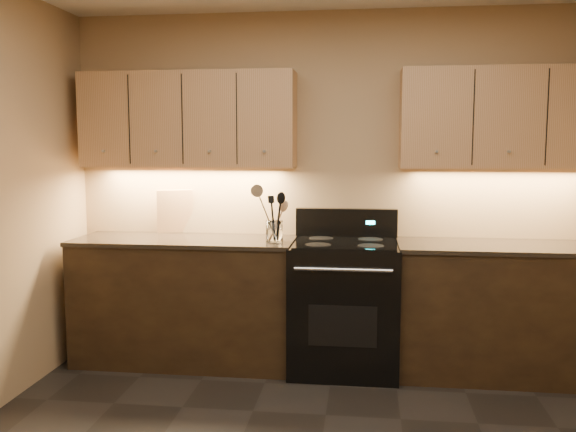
% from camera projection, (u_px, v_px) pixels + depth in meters
% --- Properties ---
extents(wall_back, '(4.00, 0.04, 2.60)m').
position_uv_depth(wall_back, '(336.00, 187.00, 4.60)').
color(wall_back, tan).
rests_on(wall_back, ground).
extents(counter_left, '(1.62, 0.62, 0.93)m').
position_uv_depth(counter_left, '(186.00, 300.00, 4.54)').
color(counter_left, black).
rests_on(counter_left, ground).
extents(counter_right, '(1.46, 0.62, 0.93)m').
position_uv_depth(counter_right, '(502.00, 310.00, 4.26)').
color(counter_right, black).
rests_on(counter_right, ground).
extents(stove, '(0.76, 0.68, 1.14)m').
position_uv_depth(stove, '(344.00, 304.00, 4.37)').
color(stove, black).
rests_on(stove, ground).
extents(upper_cab_left, '(1.60, 0.30, 0.70)m').
position_uv_depth(upper_cab_left, '(188.00, 120.00, 4.54)').
color(upper_cab_left, tan).
rests_on(upper_cab_left, wall_back).
extents(upper_cab_right, '(1.44, 0.30, 0.70)m').
position_uv_depth(upper_cab_right, '(505.00, 118.00, 4.25)').
color(upper_cab_right, tan).
rests_on(upper_cab_right, wall_back).
extents(outlet_plate, '(0.08, 0.01, 0.12)m').
position_uv_depth(outlet_plate, '(170.00, 208.00, 4.78)').
color(outlet_plate, '#B2B5BA').
rests_on(outlet_plate, wall_back).
extents(utensil_crock, '(0.13, 0.13, 0.15)m').
position_uv_depth(utensil_crock, '(274.00, 232.00, 4.33)').
color(utensil_crock, white).
rests_on(utensil_crock, counter_left).
extents(cutting_board, '(0.28, 0.16, 0.34)m').
position_uv_depth(cutting_board, '(175.00, 211.00, 4.75)').
color(cutting_board, '#DBAE76').
rests_on(cutting_board, counter_left).
extents(wooden_spoon, '(0.17, 0.10, 0.29)m').
position_uv_depth(wooden_spoon, '(270.00, 219.00, 4.32)').
color(wooden_spoon, '#DBAE76').
rests_on(wooden_spoon, utensil_crock).
extents(black_spoon, '(0.11, 0.13, 0.35)m').
position_uv_depth(black_spoon, '(276.00, 215.00, 4.34)').
color(black_spoon, black).
rests_on(black_spoon, utensil_crock).
extents(black_turner, '(0.14, 0.16, 0.34)m').
position_uv_depth(black_turner, '(275.00, 217.00, 4.30)').
color(black_turner, black).
rests_on(black_turner, utensil_crock).
extents(steel_skimmer, '(0.24, 0.12, 0.41)m').
position_uv_depth(steel_skimmer, '(277.00, 212.00, 4.30)').
color(steel_skimmer, silver).
rests_on(steel_skimmer, utensil_crock).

